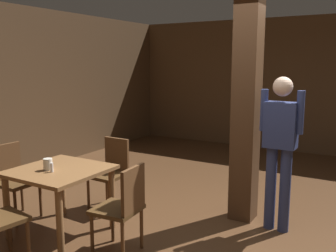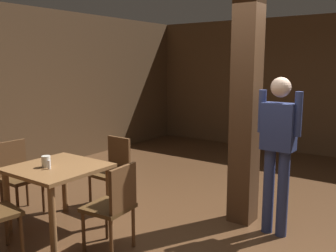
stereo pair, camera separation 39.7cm
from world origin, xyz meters
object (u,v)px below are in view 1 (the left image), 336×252
at_px(chair_east, 123,205).
at_px(napkin_cup, 48,164).
at_px(salt_shaker, 52,167).
at_px(chair_west, 13,177).
at_px(dining_table, 60,180).
at_px(standing_person, 280,143).
at_px(chair_north, 111,169).

height_order(chair_east, napkin_cup, chair_east).
bearing_deg(chair_east, napkin_cup, -175.49).
distance_m(chair_east, napkin_cup, 0.99).
xyz_separation_m(chair_east, salt_shaker, (-0.85, -0.10, 0.28)).
bearing_deg(chair_west, salt_shaker, -10.10).
relative_size(dining_table, napkin_cup, 7.36).
bearing_deg(dining_table, standing_person, 32.76).
height_order(chair_east, standing_person, standing_person).
xyz_separation_m(chair_east, standing_person, (1.14, 1.32, 0.50)).
xyz_separation_m(chair_west, standing_person, (2.83, 1.27, 0.50)).
bearing_deg(chair_east, chair_west, 178.46).
bearing_deg(chair_north, dining_table, -89.31).
bearing_deg(napkin_cup, dining_table, 54.92).
bearing_deg(chair_east, dining_table, 178.54).
distance_m(dining_table, salt_shaker, 0.22).
height_order(chair_north, standing_person, standing_person).
xyz_separation_m(chair_west, salt_shaker, (0.84, -0.15, 0.28)).
relative_size(chair_west, standing_person, 0.52).
distance_m(dining_table, chair_north, 0.89).
height_order(dining_table, chair_east, chair_east).
relative_size(dining_table, salt_shaker, 9.39).
relative_size(chair_west, chair_north, 1.00).
relative_size(chair_east, napkin_cup, 7.09).
xyz_separation_m(napkin_cup, salt_shaker, (0.09, -0.03, -0.01)).
distance_m(chair_north, standing_person, 2.13).
xyz_separation_m(dining_table, salt_shaker, (0.02, -0.13, 0.17)).
bearing_deg(salt_shaker, napkin_cup, 161.42).
bearing_deg(standing_person, napkin_cup, -146.22).
relative_size(dining_table, standing_person, 0.54).
distance_m(chair_west, standing_person, 3.15).
xyz_separation_m(chair_north, chair_east, (0.88, -0.90, 0.00)).
bearing_deg(chair_north, napkin_cup, -93.33).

